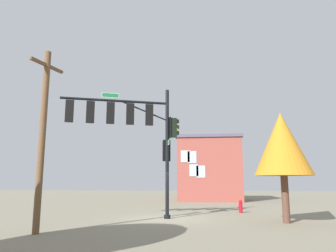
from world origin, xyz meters
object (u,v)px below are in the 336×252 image
at_px(fire_hydrant, 241,206).
at_px(tree_mid, 282,144).
at_px(utility_pole, 42,135).
at_px(brick_building, 209,169).
at_px(signal_pole_assembly, 134,126).

distance_m(fire_hydrant, tree_mid, 6.32).
relative_size(fire_hydrant, tree_mid, 0.15).
relative_size(utility_pole, brick_building, 0.90).
distance_m(utility_pole, tree_mid, 11.29).
height_order(utility_pole, brick_building, utility_pole).
bearing_deg(fire_hydrant, utility_pole, 47.61).
xyz_separation_m(signal_pole_assembly, tree_mid, (-7.79, 0.70, -1.22)).
distance_m(utility_pole, brick_building, 25.43).
height_order(fire_hydrant, brick_building, brick_building).
distance_m(signal_pole_assembly, tree_mid, 7.91).
relative_size(signal_pole_assembly, brick_building, 0.89).
distance_m(signal_pole_assembly, utility_pole, 5.92).
height_order(utility_pole, fire_hydrant, utility_pole).
xyz_separation_m(utility_pole, tree_mid, (-10.36, -4.49, 0.01)).
bearing_deg(brick_building, tree_mid, 99.65).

